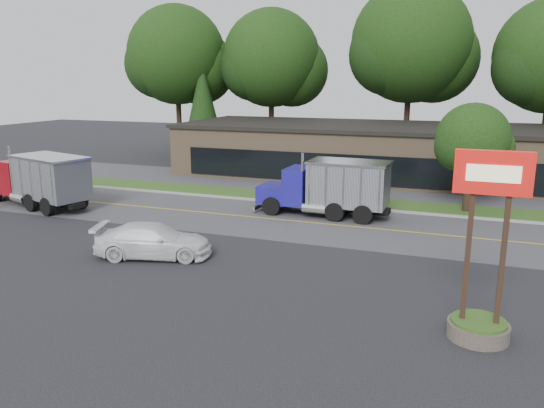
% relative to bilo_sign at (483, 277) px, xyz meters
% --- Properties ---
extents(ground, '(140.00, 140.00, 0.00)m').
position_rel_bilo_sign_xyz_m(ground, '(-10.50, 2.50, -2.02)').
color(ground, '#2F2F34').
rests_on(ground, ground).
extents(road, '(60.00, 8.00, 0.02)m').
position_rel_bilo_sign_xyz_m(road, '(-10.50, 11.50, -2.02)').
color(road, slate).
rests_on(road, ground).
extents(center_line, '(60.00, 0.12, 0.01)m').
position_rel_bilo_sign_xyz_m(center_line, '(-10.50, 11.50, -2.02)').
color(center_line, gold).
rests_on(center_line, ground).
extents(curb, '(60.00, 0.30, 0.12)m').
position_rel_bilo_sign_xyz_m(curb, '(-10.50, 15.70, -2.02)').
color(curb, '#9E9E99').
rests_on(curb, ground).
extents(grass_verge, '(60.00, 3.40, 0.03)m').
position_rel_bilo_sign_xyz_m(grass_verge, '(-10.50, 17.50, -2.02)').
color(grass_verge, '#2B561D').
rests_on(grass_verge, ground).
extents(far_parking, '(60.00, 7.00, 0.02)m').
position_rel_bilo_sign_xyz_m(far_parking, '(-10.50, 22.50, -2.02)').
color(far_parking, slate).
rests_on(far_parking, ground).
extents(strip_mall, '(32.00, 12.00, 4.00)m').
position_rel_bilo_sign_xyz_m(strip_mall, '(-8.50, 28.50, -0.02)').
color(strip_mall, '#96785C').
rests_on(strip_mall, ground).
extents(bilo_sign, '(2.20, 1.90, 5.95)m').
position_rel_bilo_sign_xyz_m(bilo_sign, '(0.00, 0.00, 0.00)').
color(bilo_sign, '#6B6054').
rests_on(bilo_sign, ground).
extents(tree_far_a, '(11.04, 10.39, 15.75)m').
position_rel_bilo_sign_xyz_m(tree_far_a, '(-30.33, 34.63, 8.03)').
color(tree_far_a, '#382619').
rests_on(tree_far_a, ground).
extents(tree_far_b, '(10.64, 10.01, 15.18)m').
position_rel_bilo_sign_xyz_m(tree_far_b, '(-20.34, 36.63, 7.66)').
color(tree_far_b, '#382619').
rests_on(tree_far_b, ground).
extents(tree_far_c, '(11.88, 11.18, 16.94)m').
position_rel_bilo_sign_xyz_m(tree_far_c, '(-6.32, 36.64, 8.79)').
color(tree_far_c, '#382619').
rests_on(tree_far_c, ground).
extents(evergreen_left, '(4.37, 4.37, 9.94)m').
position_rel_bilo_sign_xyz_m(evergreen_left, '(-26.50, 32.50, 3.44)').
color(evergreen_left, '#382619').
rests_on(evergreen_left, ground).
extents(tree_verge, '(4.67, 4.40, 6.67)m').
position_rel_bilo_sign_xyz_m(tree_verge, '(-0.43, 17.56, 2.22)').
color(tree_verge, '#382619').
rests_on(tree_verge, ground).
extents(dump_truck_red, '(9.06, 4.83, 3.36)m').
position_rel_bilo_sign_xyz_m(dump_truck_red, '(-26.18, 9.38, -0.21)').
color(dump_truck_red, black).
rests_on(dump_truck_red, ground).
extents(dump_truck_blue, '(7.95, 2.83, 3.36)m').
position_rel_bilo_sign_xyz_m(dump_truck_blue, '(-8.20, 13.42, -0.22)').
color(dump_truck_blue, black).
rests_on(dump_truck_blue, ground).
extents(rally_car, '(5.71, 3.64, 1.54)m').
position_rel_bilo_sign_xyz_m(rally_car, '(-13.97, 3.28, -1.25)').
color(rally_car, white).
rests_on(rally_car, ground).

